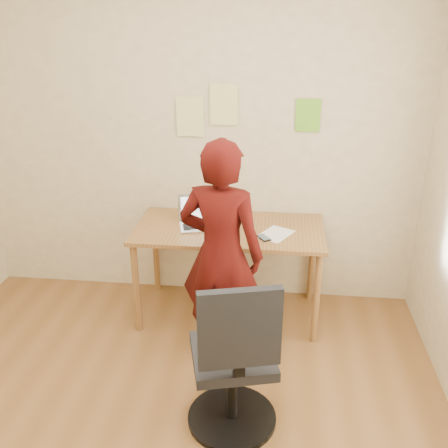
# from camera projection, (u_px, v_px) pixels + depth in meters

# --- Properties ---
(room) EXTENTS (3.58, 3.58, 2.78)m
(room) POSITION_uv_depth(u_px,v_px,m) (131.00, 220.00, 2.23)
(room) COLOR brown
(room) RESTS_ON ground
(desk) EXTENTS (1.40, 0.70, 0.74)m
(desk) POSITION_uv_depth(u_px,v_px,m) (229.00, 238.00, 3.73)
(desk) COLOR #946033
(desk) RESTS_ON ground
(laptop) EXTENTS (0.35, 0.33, 0.21)m
(laptop) POSITION_uv_depth(u_px,v_px,m) (199.00, 219.00, 3.73)
(laptop) COLOR #B3B3BA
(laptop) RESTS_ON desk
(paper_sheet) EXTENTS (0.29, 0.32, 0.00)m
(paper_sheet) POSITION_uv_depth(u_px,v_px,m) (276.00, 234.00, 3.59)
(paper_sheet) COLOR white
(paper_sheet) RESTS_ON desk
(phone) EXTENTS (0.11, 0.13, 0.01)m
(phone) POSITION_uv_depth(u_px,v_px,m) (264.00, 238.00, 3.52)
(phone) COLOR black
(phone) RESTS_ON desk
(wall_note_left) EXTENTS (0.21, 0.00, 0.30)m
(wall_note_left) POSITION_uv_depth(u_px,v_px,m) (190.00, 117.00, 3.77)
(wall_note_left) COLOR #E2D987
(wall_note_left) RESTS_ON room
(wall_note_mid) EXTENTS (0.21, 0.00, 0.30)m
(wall_note_mid) POSITION_uv_depth(u_px,v_px,m) (224.00, 105.00, 3.71)
(wall_note_mid) COLOR #E2D987
(wall_note_mid) RESTS_ON room
(wall_note_right) EXTENTS (0.18, 0.00, 0.24)m
(wall_note_right) POSITION_uv_depth(u_px,v_px,m) (308.00, 115.00, 3.67)
(wall_note_right) COLOR #68B729
(wall_note_right) RESTS_ON room
(office_chair) EXTENTS (0.54, 0.55, 1.00)m
(office_chair) POSITION_uv_depth(u_px,v_px,m) (234.00, 368.00, 2.71)
(office_chair) COLOR black
(office_chair) RESTS_ON ground
(person) EXTENTS (0.62, 0.47, 1.54)m
(person) POSITION_uv_depth(u_px,v_px,m) (221.00, 255.00, 3.22)
(person) COLOR #3E0A08
(person) RESTS_ON ground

